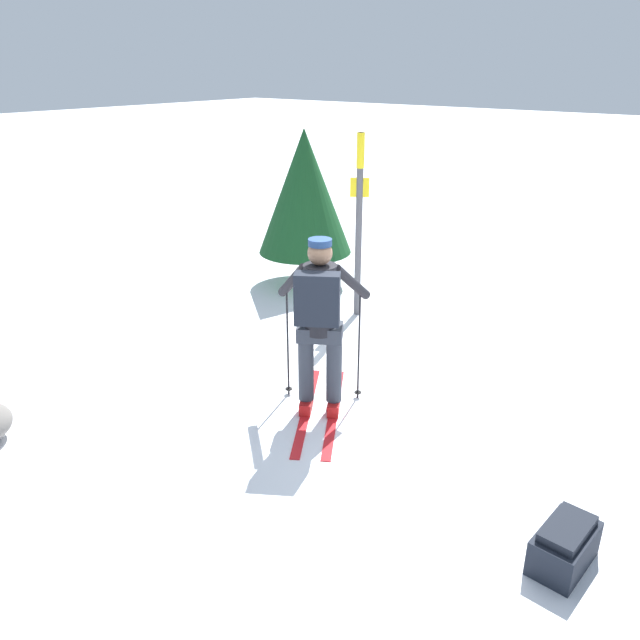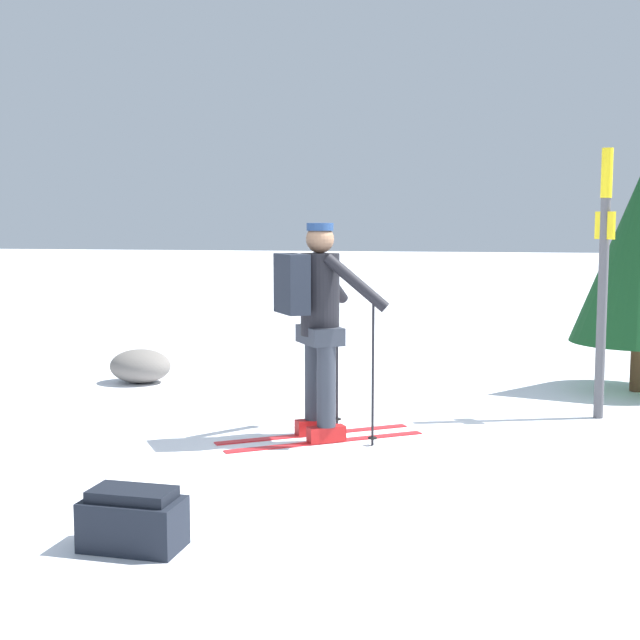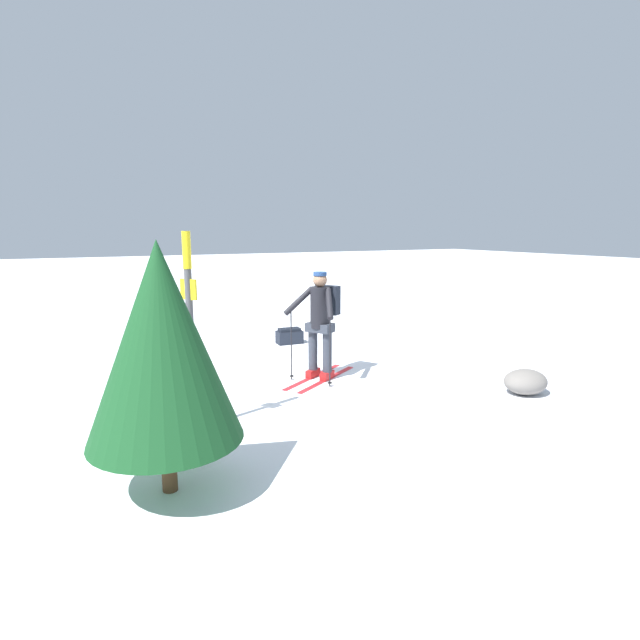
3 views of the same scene
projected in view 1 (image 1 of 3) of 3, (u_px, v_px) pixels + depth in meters
The scene contains 5 objects.
ground_plane at pixel (404, 407), 6.17m from camera, with size 80.00×80.00×0.00m, color white.
skier at pixel (320, 318), 5.70m from camera, with size 1.61×1.19×1.73m.
dropped_backpack at pixel (564, 546), 4.19m from camera, with size 0.55×0.34×0.33m.
trail_marker at pixel (359, 212), 7.92m from camera, with size 0.15×0.22×2.37m.
pine_tree at pixel (305, 192), 9.08m from camera, with size 1.39×1.39×2.31m.
Camera 1 is at (4.74, 2.64, 3.17)m, focal length 35.00 mm.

